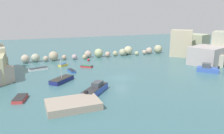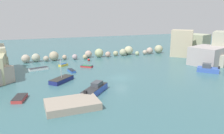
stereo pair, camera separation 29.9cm
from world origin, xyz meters
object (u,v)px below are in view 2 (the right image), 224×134
at_px(moored_boat_6, 87,66).
at_px(moored_boat_4, 63,65).
at_px(stone_dock, 72,104).
at_px(moored_boat_0, 62,80).
at_px(moored_boat_7, 39,69).
at_px(moored_boat_5, 208,69).
at_px(channel_buoy, 89,60).
at_px(moored_boat_3, 72,71).
at_px(moored_boat_2, 95,89).
at_px(moored_boat_1, 20,98).

bearing_deg(moored_boat_6, moored_boat_4, -173.62).
bearing_deg(moored_boat_6, stone_dock, -70.79).
distance_m(moored_boat_0, moored_boat_7, 11.47).
bearing_deg(moored_boat_5, stone_dock, 61.89).
relative_size(stone_dock, moored_boat_6, 2.35).
bearing_deg(channel_buoy, moored_boat_3, -123.59).
xyz_separation_m(moored_boat_2, moored_boat_5, (26.99, 4.04, 0.06)).
relative_size(moored_boat_1, moored_boat_2, 0.60).
bearing_deg(moored_boat_5, moored_boat_2, 55.50).
bearing_deg(moored_boat_0, stone_dock, 44.34).
height_order(moored_boat_1, moored_boat_6, moored_boat_1).
bearing_deg(moored_boat_0, moored_boat_4, -143.96).
bearing_deg(moored_boat_5, channel_buoy, 3.99).
bearing_deg(moored_boat_6, moored_boat_7, -147.86).
bearing_deg(moored_boat_5, moored_boat_4, 16.91).
xyz_separation_m(channel_buoy, moored_boat_4, (-7.33, -3.42, -0.05)).
height_order(moored_boat_2, moored_boat_3, moored_boat_2).
bearing_deg(moored_boat_7, moored_boat_4, -176.50).
height_order(moored_boat_1, moored_boat_5, moored_boat_5).
bearing_deg(moored_boat_3, moored_boat_2, -4.06).
height_order(moored_boat_2, moored_boat_4, moored_boat_2).
relative_size(moored_boat_5, moored_boat_6, 1.61).
distance_m(channel_buoy, moored_boat_7, 14.22).
bearing_deg(moored_boat_3, moored_boat_5, 60.95).
height_order(moored_boat_3, moored_boat_6, moored_boat_3).
bearing_deg(moored_boat_5, moored_boat_6, 17.28).
relative_size(stone_dock, moored_boat_2, 1.21).
xyz_separation_m(moored_boat_0, moored_boat_1, (-7.09, -6.85, -0.15)).
height_order(moored_boat_3, moored_boat_7, moored_boat_7).
height_order(moored_boat_0, moored_boat_6, moored_boat_0).
xyz_separation_m(stone_dock, moored_boat_1, (-6.82, 5.44, -0.23)).
bearing_deg(channel_buoy, moored_boat_1, -125.59).
relative_size(moored_boat_2, moored_boat_7, 1.35).
xyz_separation_m(stone_dock, moored_boat_0, (0.26, 12.29, -0.08)).
height_order(moored_boat_0, moored_boat_3, moored_boat_0).
distance_m(moored_boat_2, moored_boat_6, 17.95).
distance_m(moored_boat_2, moored_boat_3, 14.65).
distance_m(moored_boat_3, moored_boat_6, 5.21).
height_order(channel_buoy, moored_boat_2, moored_boat_2).
bearing_deg(moored_boat_5, moored_boat_3, 26.39).
height_order(moored_boat_1, moored_boat_4, moored_boat_4).
bearing_deg(moored_boat_7, moored_boat_3, 132.16).
bearing_deg(moored_boat_7, moored_boat_0, 92.85).
relative_size(stone_dock, moored_boat_1, 2.03).
height_order(moored_boat_2, moored_boat_6, moored_boat_2).
relative_size(moored_boat_0, moored_boat_2, 0.85).
relative_size(moored_boat_3, moored_boat_6, 1.03).
relative_size(moored_boat_5, moored_boat_7, 1.11).
bearing_deg(channel_buoy, moored_boat_5, -42.99).
bearing_deg(moored_boat_3, moored_boat_7, -130.62).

